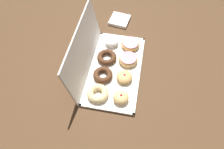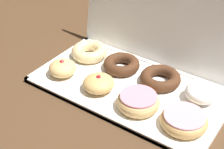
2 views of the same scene
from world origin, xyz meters
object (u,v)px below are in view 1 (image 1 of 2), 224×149
(pink_frosted_donut_2, at_px, (128,59))
(napkin_stack, at_px, (120,20))
(pink_frosted_donut_3, at_px, (130,44))
(jelly_filled_donut_0, at_px, (121,97))
(chocolate_cake_ring_donut_6, at_px, (107,57))
(chocolate_cake_ring_donut_5, at_px, (103,75))
(powdered_filled_donut_7, at_px, (112,41))
(jelly_filled_donut_1, at_px, (124,77))
(donut_box, at_px, (116,69))
(cruller_donut_4, at_px, (98,93))

(pink_frosted_donut_2, bearing_deg, napkin_stack, 17.14)
(pink_frosted_donut_2, distance_m, napkin_stack, 0.37)
(pink_frosted_donut_2, height_order, pink_frosted_donut_3, pink_frosted_donut_2)
(jelly_filled_donut_0, relative_size, chocolate_cake_ring_donut_6, 0.70)
(chocolate_cake_ring_donut_5, relative_size, napkin_stack, 0.86)
(chocolate_cake_ring_donut_5, bearing_deg, powdered_filled_donut_7, -0.49)
(napkin_stack, bearing_deg, pink_frosted_donut_2, -162.86)
(pink_frosted_donut_3, height_order, napkin_stack, pink_frosted_donut_3)
(chocolate_cake_ring_donut_6, bearing_deg, jelly_filled_donut_1, -135.11)
(donut_box, distance_m, powdered_filled_donut_7, 0.20)
(pink_frosted_donut_2, relative_size, napkin_stack, 0.88)
(chocolate_cake_ring_donut_6, bearing_deg, napkin_stack, -3.01)
(donut_box, xyz_separation_m, jelly_filled_donut_1, (-0.06, -0.06, 0.03))
(cruller_donut_4, distance_m, powdered_filled_donut_7, 0.38)
(jelly_filled_donut_1, bearing_deg, powdered_filled_donut_7, 25.52)
(cruller_donut_4, height_order, chocolate_cake_ring_donut_6, cruller_donut_4)
(jelly_filled_donut_0, xyz_separation_m, cruller_donut_4, (0.00, 0.13, -0.00))
(pink_frosted_donut_3, xyz_separation_m, cruller_donut_4, (-0.38, 0.12, 0.00))
(pink_frosted_donut_2, height_order, napkin_stack, pink_frosted_donut_2)
(pink_frosted_donut_3, relative_size, napkin_stack, 0.90)
(donut_box, height_order, chocolate_cake_ring_donut_6, chocolate_cake_ring_donut_6)
(jelly_filled_donut_0, bearing_deg, powdered_filled_donut_7, 17.66)
(cruller_donut_4, xyz_separation_m, chocolate_cake_ring_donut_5, (0.12, -0.00, -0.00))
(jelly_filled_donut_0, relative_size, powdered_filled_donut_7, 0.94)
(pink_frosted_donut_3, distance_m, chocolate_cake_ring_donut_5, 0.29)
(donut_box, distance_m, cruller_donut_4, 0.20)
(chocolate_cake_ring_donut_6, relative_size, napkin_stack, 0.91)
(jelly_filled_donut_1, xyz_separation_m, pink_frosted_donut_2, (0.13, -0.00, -0.00))
(pink_frosted_donut_2, relative_size, pink_frosted_donut_3, 0.97)
(jelly_filled_donut_0, xyz_separation_m, chocolate_cake_ring_donut_5, (0.13, 0.12, -0.01))
(napkin_stack, bearing_deg, cruller_donut_4, 178.44)
(chocolate_cake_ring_donut_5, height_order, powdered_filled_donut_7, powdered_filled_donut_7)
(jelly_filled_donut_0, distance_m, cruller_donut_4, 0.13)
(chocolate_cake_ring_donut_6, height_order, napkin_stack, chocolate_cake_ring_donut_6)
(donut_box, xyz_separation_m, pink_frosted_donut_2, (0.07, -0.06, 0.03))
(chocolate_cake_ring_donut_6, distance_m, powdered_filled_donut_7, 0.13)
(pink_frosted_donut_3, bearing_deg, chocolate_cake_ring_donut_5, 155.09)
(jelly_filled_donut_0, bearing_deg, chocolate_cake_ring_donut_6, 26.36)
(pink_frosted_donut_3, distance_m, napkin_stack, 0.25)
(chocolate_cake_ring_donut_6, bearing_deg, jelly_filled_donut_0, -153.64)
(jelly_filled_donut_0, bearing_deg, jelly_filled_donut_1, 0.80)
(pink_frosted_donut_2, bearing_deg, chocolate_cake_ring_donut_5, 137.01)
(chocolate_cake_ring_donut_6, xyz_separation_m, napkin_stack, (0.36, -0.02, -0.02))
(jelly_filled_donut_1, bearing_deg, donut_box, 44.35)
(donut_box, height_order, powdered_filled_donut_7, powdered_filled_donut_7)
(pink_frosted_donut_2, bearing_deg, donut_box, 136.29)
(cruller_donut_4, height_order, powdered_filled_donut_7, powdered_filled_donut_7)
(jelly_filled_donut_1, bearing_deg, pink_frosted_donut_3, 0.19)
(donut_box, height_order, napkin_stack, napkin_stack)
(donut_box, distance_m, pink_frosted_donut_2, 0.10)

